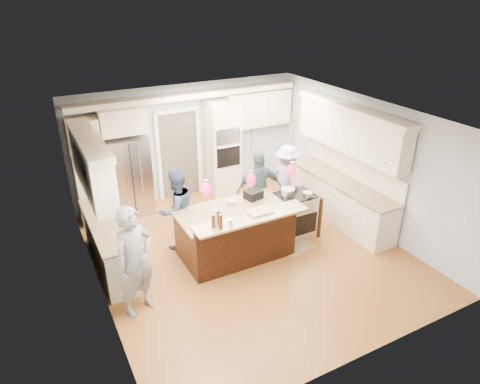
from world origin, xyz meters
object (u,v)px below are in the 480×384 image
object	(u,v)px
refrigerator	(129,176)
person_bar_end	(135,261)
island_range	(295,215)
kitchen_island	(235,232)
person_far_left	(177,210)

from	to	relation	value
refrigerator	person_bar_end	bearing A→B (deg)	-103.02
island_range	person_bar_end	xyz separation A→B (m)	(-3.46, -0.75, 0.46)
island_range	person_bar_end	size ratio (longest dim) A/B	0.50
refrigerator	kitchen_island	world-z (taller)	refrigerator
refrigerator	person_far_left	xyz separation A→B (m)	(0.45, -1.79, -0.09)
island_range	person_far_left	size ratio (longest dim) A/B	0.57
refrigerator	kitchen_island	size ratio (longest dim) A/B	0.86
kitchen_island	person_far_left	size ratio (longest dim) A/B	1.30
island_range	person_far_left	xyz separation A→B (m)	(-2.26, 0.70, 0.35)
refrigerator	kitchen_island	distance (m)	2.91
refrigerator	island_range	distance (m)	3.71
refrigerator	person_far_left	world-z (taller)	refrigerator
kitchen_island	person_far_left	xyz separation A→B (m)	(-0.85, 0.78, 0.32)
island_range	person_bar_end	bearing A→B (deg)	-167.73
refrigerator	person_far_left	size ratio (longest dim) A/B	1.11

